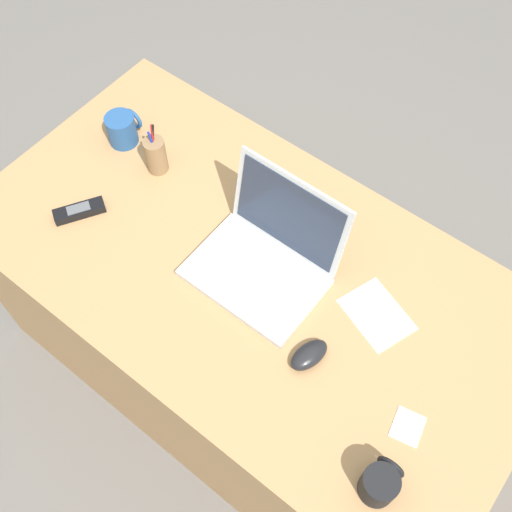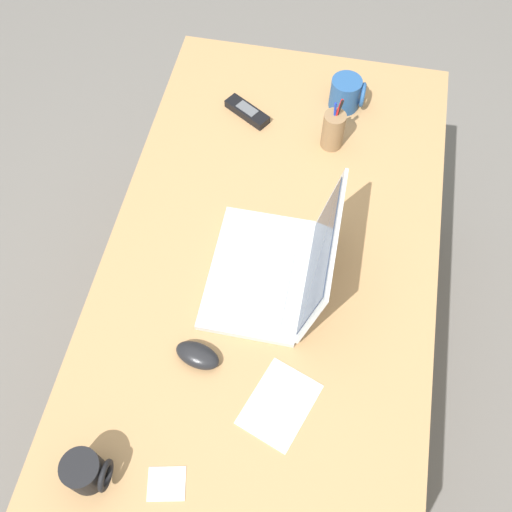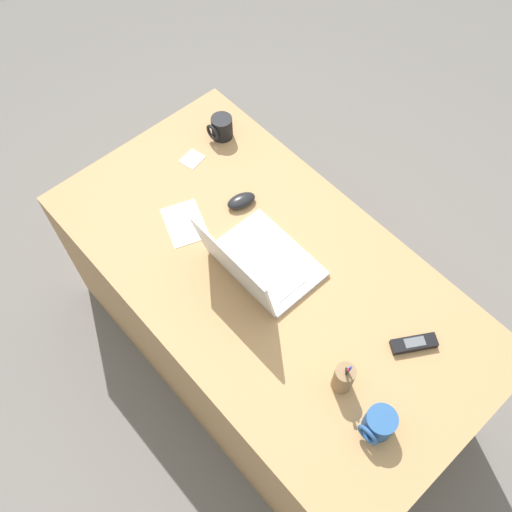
# 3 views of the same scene
# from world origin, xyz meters

# --- Properties ---
(ground_plane) EXTENTS (6.00, 6.00, 0.00)m
(ground_plane) POSITION_xyz_m (0.00, 0.00, 0.00)
(ground_plane) COLOR slate
(desk) EXTENTS (1.57, 0.84, 0.72)m
(desk) POSITION_xyz_m (0.00, 0.00, 0.36)
(desk) COLOR tan
(desk) RESTS_ON ground
(laptop) EXTENTS (0.35, 0.29, 0.26)m
(laptop) POSITION_xyz_m (0.03, 0.03, 0.77)
(laptop) COLOR silver
(laptop) RESTS_ON desk
(computer_mouse) EXTENTS (0.08, 0.12, 0.04)m
(computer_mouse) POSITION_xyz_m (0.27, -0.11, 0.74)
(computer_mouse) COLOR black
(computer_mouse) RESTS_ON desk
(coffee_mug_white) EXTENTS (0.09, 0.10, 0.10)m
(coffee_mug_white) POSITION_xyz_m (-0.58, 0.12, 0.77)
(coffee_mug_white) COLOR #26518C
(coffee_mug_white) RESTS_ON desk
(coffee_mug_tall) EXTENTS (0.08, 0.09, 0.09)m
(coffee_mug_tall) POSITION_xyz_m (0.56, -0.27, 0.77)
(coffee_mug_tall) COLOR black
(coffee_mug_tall) RESTS_ON desk
(cordless_phone) EXTENTS (0.11, 0.14, 0.03)m
(cordless_phone) POSITION_xyz_m (-0.49, -0.16, 0.73)
(cordless_phone) COLOR black
(cordless_phone) RESTS_ON desk
(pen_holder) EXTENTS (0.06, 0.06, 0.17)m
(pen_holder) POSITION_xyz_m (-0.43, 0.10, 0.78)
(pen_holder) COLOR olive
(pen_holder) RESTS_ON desk
(paper_note_near_laptop) EXTENTS (0.08, 0.09, 0.00)m
(paper_note_near_laptop) POSITION_xyz_m (0.55, -0.11, 0.72)
(paper_note_near_laptop) COLOR white
(paper_note_near_laptop) RESTS_ON desk
(paper_note_left) EXTENTS (0.21, 0.18, 0.00)m
(paper_note_left) POSITION_xyz_m (0.34, 0.09, 0.72)
(paper_note_left) COLOR white
(paper_note_left) RESTS_ON desk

